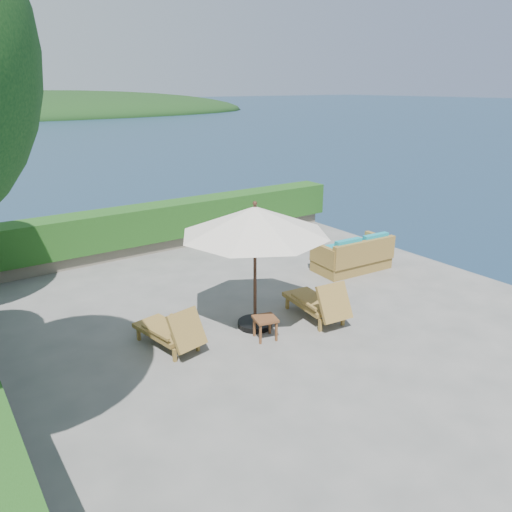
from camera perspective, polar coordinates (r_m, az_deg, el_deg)
ground at (r=10.53m, az=1.15°, el=-7.13°), size 12.00×12.00×0.00m
foundation at (r=11.30m, az=1.10°, el=-14.22°), size 12.00×12.00×3.00m
ocean at (r=12.16m, az=1.05°, el=-19.95°), size 600.00×600.00×0.00m
offshore_island at (r=150.97m, az=-23.88°, el=14.54°), size 126.00×57.60×12.60m
planter_wall_far at (r=15.04m, az=-11.45°, el=1.36°), size 12.00×0.60×0.36m
hedge_far at (r=14.86m, az=-11.62°, el=3.82°), size 12.40×0.90×1.00m
patio_umbrella at (r=9.42m, az=-0.12°, el=3.93°), size 3.19×3.19×2.59m
lounge_left at (r=9.39m, az=-9.65°, el=-8.37°), size 0.90×1.60×0.87m
lounge_right at (r=10.41m, az=7.19°, el=-5.24°), size 0.84×1.69×0.94m
side_table at (r=9.59m, az=1.07°, el=-7.49°), size 0.51×0.51×0.44m
wicker_loveseat at (r=13.30m, az=11.07°, el=-0.03°), size 2.08×1.16×0.99m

